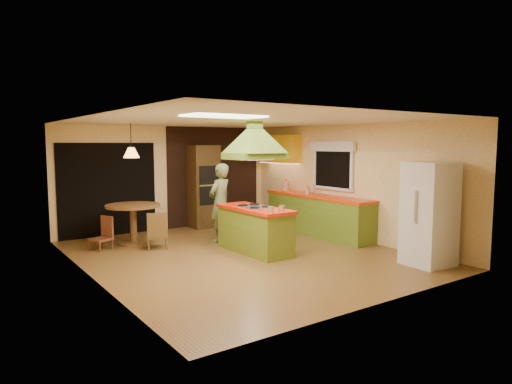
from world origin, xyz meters
TOP-DOWN VIEW (x-y plane):
  - ground at (0.00, 0.00)m, footprint 6.50×6.50m
  - room_walls at (0.00, 0.00)m, footprint 5.50×6.50m
  - ceiling_plane at (0.00, 0.00)m, footprint 6.50×6.50m
  - brick_panel at (1.25, 3.23)m, footprint 2.64×0.03m
  - nook_opening at (-1.50, 3.23)m, footprint 2.20×0.03m
  - right_counter at (2.45, 0.60)m, footprint 0.62×3.05m
  - upper_cabinets at (2.57, 2.20)m, footprint 0.34×1.40m
  - window_right at (2.70, 0.40)m, footprint 0.12×1.35m
  - fluor_panel at (-1.10, -1.20)m, footprint 1.20×0.60m
  - kitchen_island at (0.30, 0.04)m, footprint 0.72×1.75m
  - range_hood at (0.30, 0.04)m, footprint 1.05×0.77m
  - man at (0.25, 1.25)m, footprint 0.71×0.59m
  - refrigerator at (2.22, -2.44)m, footprint 0.77×0.73m
  - wall_oven at (0.77, 2.95)m, footprint 0.68×0.61m
  - dining_table at (-1.36, 2.05)m, footprint 1.12×1.12m
  - chair_left at (-2.06, 1.95)m, footprint 0.46×0.46m
  - chair_near at (-1.11, 1.40)m, footprint 0.53×0.53m
  - pendant_lamp at (-1.36, 2.05)m, footprint 0.40×0.40m
  - canister_large at (2.40, 1.70)m, footprint 0.18×0.18m
  - canister_medium at (2.40, 1.72)m, footprint 0.16×0.16m
  - canister_small at (2.40, 0.90)m, footprint 0.13×0.13m

SIDE VIEW (x-z plane):
  - ground at x=0.00m, z-range 0.00..0.00m
  - chair_left at x=-2.06m, z-range 0.00..0.65m
  - chair_near at x=-1.11m, z-range 0.00..0.74m
  - kitchen_island at x=0.30m, z-range 0.00..0.89m
  - right_counter at x=2.45m, z-range 0.00..0.92m
  - dining_table at x=-1.36m, z-range 0.17..1.00m
  - man at x=0.25m, z-range 0.00..1.67m
  - refrigerator at x=2.22m, z-range 0.00..1.78m
  - canister_small at x=2.40m, z-range 0.92..1.07m
  - canister_medium at x=2.40m, z-range 0.92..1.10m
  - wall_oven at x=0.77m, z-range 0.00..2.05m
  - canister_large at x=2.40m, z-range 0.92..1.16m
  - nook_opening at x=-1.50m, z-range 0.00..2.10m
  - room_walls at x=0.00m, z-range -2.00..4.50m
  - brick_panel at x=1.25m, z-range 0.00..2.50m
  - window_right at x=2.70m, z-range 1.24..2.30m
  - pendant_lamp at x=-1.36m, z-range 1.79..2.01m
  - upper_cabinets at x=2.57m, z-range 1.60..2.30m
  - range_hood at x=0.30m, z-range 1.85..2.65m
  - fluor_panel at x=-1.10m, z-range 2.47..2.50m
  - ceiling_plane at x=0.00m, z-range 2.50..2.50m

